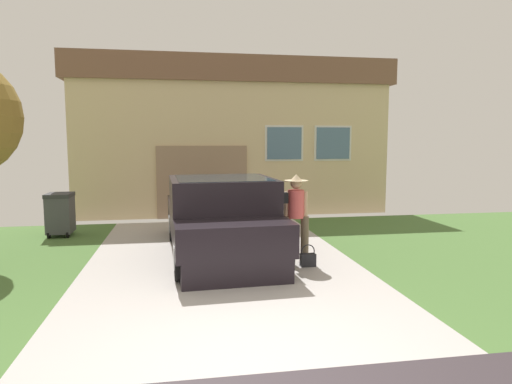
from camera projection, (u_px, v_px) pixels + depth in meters
The scene contains 5 objects.
pickup_truck at pixel (221, 221), 9.28m from camera, with size 2.35×5.11×1.64m.
person_with_hat at pixel (296, 213), 8.79m from camera, with size 0.51×0.47×1.73m.
handbag at pixel (308, 259), 8.58m from camera, with size 0.29×0.15×0.42m.
house_with_garage at pixel (227, 137), 16.82m from camera, with size 10.35×6.17×4.98m.
wheeled_trash_bin at pixel (60, 213), 11.27m from camera, with size 0.60×0.72×1.08m.
Camera 1 is at (-0.78, -4.32, 2.38)m, focal length 31.68 mm.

